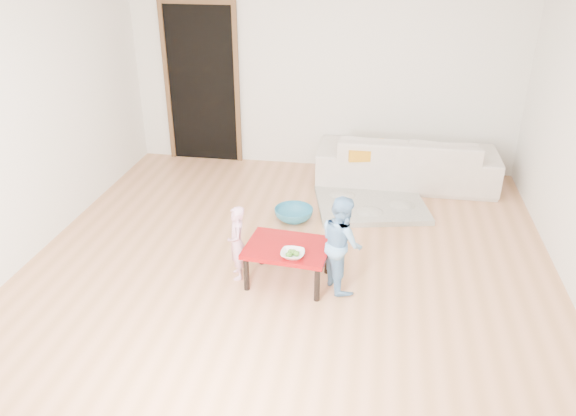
% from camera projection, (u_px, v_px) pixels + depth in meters
% --- Properties ---
extents(floor, '(5.00, 5.00, 0.01)m').
position_uv_depth(floor, '(291.00, 259.00, 5.47)').
color(floor, tan).
rests_on(floor, ground).
extents(back_wall, '(5.00, 0.02, 2.60)m').
position_uv_depth(back_wall, '(323.00, 69.00, 7.10)').
color(back_wall, white).
rests_on(back_wall, floor).
extents(left_wall, '(0.02, 5.00, 2.60)m').
position_uv_depth(left_wall, '(29.00, 117.00, 5.26)').
color(left_wall, white).
rests_on(left_wall, floor).
extents(doorway, '(1.02, 0.08, 2.11)m').
position_uv_depth(doorway, '(202.00, 85.00, 7.44)').
color(doorway, brown).
rests_on(doorway, back_wall).
extents(sofa, '(2.19, 0.86, 0.64)m').
position_uv_depth(sofa, '(406.00, 159.00, 6.97)').
color(sofa, silver).
rests_on(sofa, floor).
extents(cushion, '(0.59, 0.55, 0.13)m').
position_uv_depth(cushion, '(367.00, 150.00, 6.78)').
color(cushion, orange).
rests_on(cushion, sofa).
extents(red_table, '(0.78, 0.62, 0.37)m').
position_uv_depth(red_table, '(288.00, 264.00, 5.04)').
color(red_table, maroon).
rests_on(red_table, floor).
extents(bowl, '(0.20, 0.20, 0.05)m').
position_uv_depth(bowl, '(293.00, 254.00, 4.78)').
color(bowl, white).
rests_on(bowl, red_table).
extents(broccoli, '(0.12, 0.12, 0.06)m').
position_uv_depth(broccoli, '(293.00, 254.00, 4.78)').
color(broccoli, '#2D5919').
rests_on(broccoli, red_table).
extents(child_pink, '(0.24, 0.30, 0.71)m').
position_uv_depth(child_pink, '(237.00, 243.00, 5.04)').
color(child_pink, '#CE5E90').
rests_on(child_pink, floor).
extents(child_blue, '(0.49, 0.53, 0.88)m').
position_uv_depth(child_blue, '(342.00, 243.00, 4.86)').
color(child_blue, '#65AFEA').
rests_on(child_blue, floor).
extents(basin, '(0.43, 0.43, 0.13)m').
position_uv_depth(basin, '(294.00, 214.00, 6.18)').
color(basin, teal).
rests_on(basin, floor).
extents(blanket, '(1.40, 1.25, 0.06)m').
position_uv_depth(blanket, '(371.00, 204.00, 6.48)').
color(blanket, beige).
rests_on(blanket, floor).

